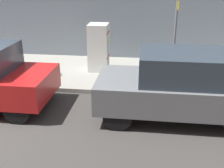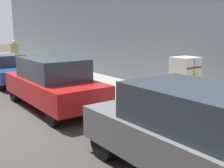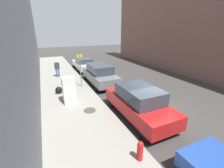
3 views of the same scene
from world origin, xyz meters
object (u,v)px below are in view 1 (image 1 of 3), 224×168
object	(u,v)px
discarded_refrigerator	(99,47)
street_sign_post	(175,40)
parked_suv_gray	(191,85)
trash_bag	(149,61)

from	to	relation	value
discarded_refrigerator	street_sign_post	distance (m)	2.97
street_sign_post	parked_suv_gray	xyz separation A→B (m)	(1.75, 0.33, -0.75)
trash_bag	parked_suv_gray	world-z (taller)	parked_suv_gray
discarded_refrigerator	street_sign_post	size ratio (longest dim) A/B	0.63
discarded_refrigerator	parked_suv_gray	bearing A→B (deg)	42.73
parked_suv_gray	discarded_refrigerator	bearing A→B (deg)	-137.27
street_sign_post	parked_suv_gray	bearing A→B (deg)	10.80
discarded_refrigerator	trash_bag	distance (m)	2.01
street_sign_post	trash_bag	size ratio (longest dim) A/B	5.52
trash_bag	parked_suv_gray	size ratio (longest dim) A/B	0.10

